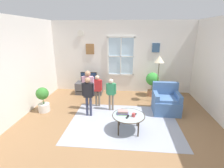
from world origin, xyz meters
name	(u,v)px	position (x,y,z in m)	size (l,w,h in m)	color
ground_plane	(117,125)	(0.00, 0.00, -0.01)	(6.02, 5.95, 0.02)	olive
back_wall	(121,57)	(0.00, 2.73, 1.38)	(5.42, 0.17, 2.76)	silver
side_wall_left	(8,72)	(-2.77, 0.00, 1.38)	(0.12, 5.35, 2.76)	silver
area_rug	(124,123)	(0.19, 0.12, 0.00)	(2.87, 2.20, 0.01)	#999EAD
tv_stand	(89,88)	(-1.22, 2.22, 0.23)	(1.02, 0.49, 0.46)	#4C4C51
television	(89,77)	(-1.22, 2.22, 0.68)	(0.61, 0.08, 0.41)	#4C4C4C
armchair	(166,102)	(1.43, 0.90, 0.33)	(0.76, 0.74, 0.87)	#476B9E
coffee_table	(129,116)	(0.30, -0.25, 0.40)	(0.80, 0.80, 0.43)	#99B2B7
book_stack	(123,112)	(0.17, -0.20, 0.47)	(0.27, 0.19, 0.10)	#88C371
cup	(134,115)	(0.42, -0.30, 0.47)	(0.09, 0.09, 0.09)	#BF3F3F
remote_near_books	(128,117)	(0.28, -0.36, 0.43)	(0.04, 0.14, 0.02)	black
remote_near_cup	(135,115)	(0.46, -0.23, 0.43)	(0.04, 0.14, 0.02)	black
person_black_shirt	(88,92)	(-0.83, 0.44, 0.72)	(0.35, 0.16, 1.15)	#333851
person_pink_shirt	(88,86)	(-0.92, 0.83, 0.78)	(0.37, 0.17, 1.24)	#726656
person_red_shirt	(97,87)	(-0.69, 1.10, 0.65)	(0.31, 0.14, 1.04)	#726656
person_green_shirt	(111,91)	(-0.23, 0.85, 0.63)	(0.30, 0.14, 1.01)	#726656
potted_plant_by_window	(152,81)	(1.18, 2.24, 0.57)	(0.48, 0.48, 0.90)	#9E6B4C
potted_plant_corner	(43,99)	(-2.26, 0.57, 0.42)	(0.37, 0.37, 0.77)	silver
floor_lamp	(159,64)	(1.27, 1.66, 1.34)	(0.32, 0.32, 1.60)	black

